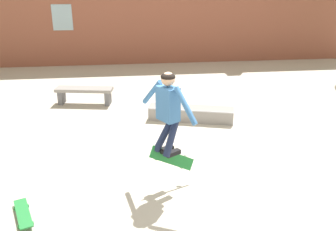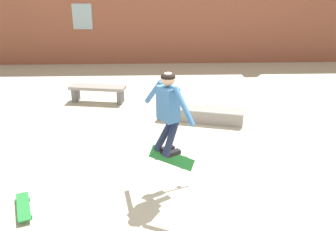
{
  "view_description": "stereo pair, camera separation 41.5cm",
  "coord_description": "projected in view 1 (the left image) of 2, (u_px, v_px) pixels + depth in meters",
  "views": [
    {
      "loc": [
        -1.03,
        -5.55,
        3.38
      ],
      "look_at": [
        -0.42,
        -0.24,
        1.27
      ],
      "focal_mm": 40.0,
      "sensor_mm": 36.0,
      "label": 1
    },
    {
      "loc": [
        -0.62,
        -5.58,
        3.38
      ],
      "look_at": [
        -0.42,
        -0.24,
        1.27
      ],
      "focal_mm": 40.0,
      "sensor_mm": 36.0,
      "label": 2
    }
  ],
  "objects": [
    {
      "name": "skater",
      "position": [
        168.0,
        107.0,
        5.69
      ],
      "size": [
        0.75,
        1.14,
        1.34
      ],
      "rotation": [
        0.0,
        0.0,
        0.56
      ],
      "color": "teal"
    },
    {
      "name": "ground_plane",
      "position": [
        191.0,
        178.0,
        6.48
      ],
      "size": [
        40.0,
        40.0,
        0.0
      ],
      "primitive_type": "plane",
      "color": "beige"
    },
    {
      "name": "skateboard_resting",
      "position": [
        23.0,
        213.0,
        5.42
      ],
      "size": [
        0.44,
        0.78,
        0.08
      ],
      "rotation": [
        0.0,
        0.0,
        5.07
      ],
      "color": "#237F38",
      "rests_on": "ground_plane"
    },
    {
      "name": "park_bench",
      "position": [
        84.0,
        92.0,
        9.89
      ],
      "size": [
        1.54,
        0.65,
        0.44
      ],
      "rotation": [
        0.0,
        0.0,
        -0.17
      ],
      "color": "gray",
      "rests_on": "ground_plane"
    },
    {
      "name": "building_backdrop",
      "position": [
        152.0,
        14.0,
        13.75
      ],
      "size": [
        16.73,
        0.52,
        4.29
      ],
      "color": "#93513D",
      "rests_on": "ground_plane"
    },
    {
      "name": "skateboard_flipping",
      "position": [
        172.0,
        158.0,
        6.1
      ],
      "size": [
        0.77,
        0.3,
        0.56
      ],
      "rotation": [
        0.0,
        0.0,
        0.23
      ],
      "color": "#237F38"
    },
    {
      "name": "skate_ledge",
      "position": [
        191.0,
        114.0,
        8.86
      ],
      "size": [
        2.03,
        0.93,
        0.33
      ],
      "rotation": [
        0.0,
        0.0,
        -0.27
      ],
      "color": "gray",
      "rests_on": "ground_plane"
    }
  ]
}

